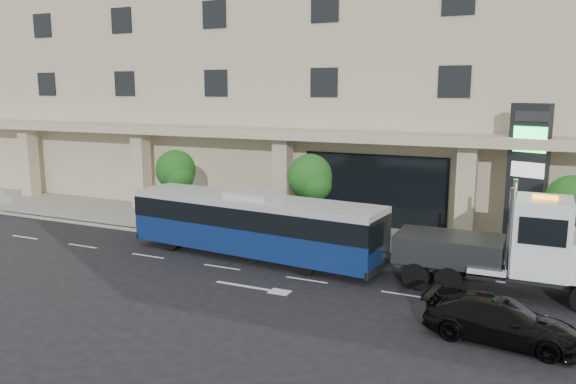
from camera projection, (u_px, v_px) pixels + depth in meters
name	position (u px, v px, depth m)	size (l,w,h in m)	color
ground	(320.00, 269.00, 24.06)	(120.00, 120.00, 0.00)	black
sidewalk	(356.00, 240.00, 28.52)	(120.00, 6.00, 0.15)	gray
curb	(336.00, 255.00, 25.84)	(120.00, 0.30, 0.15)	gray
convention_center	(410.00, 52.00, 36.06)	(60.00, 17.60, 20.00)	#B9AC8A
tree_left	(176.00, 173.00, 30.83)	(2.27, 2.20, 4.22)	#422B19
tree_mid	(310.00, 180.00, 27.50)	(2.28, 2.20, 4.38)	#422B19
tree_right	(571.00, 204.00, 22.80)	(2.10, 2.00, 4.04)	#422B19
city_bus	(253.00, 224.00, 25.59)	(12.43, 3.69, 3.10)	black
tow_truck	(517.00, 249.00, 20.88)	(9.24, 2.40, 4.22)	#2D3033
black_sedan	(501.00, 320.00, 17.09)	(1.86, 4.59, 1.33)	black
signage_pylon	(527.00, 178.00, 25.64)	(1.81, 1.19, 6.86)	black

